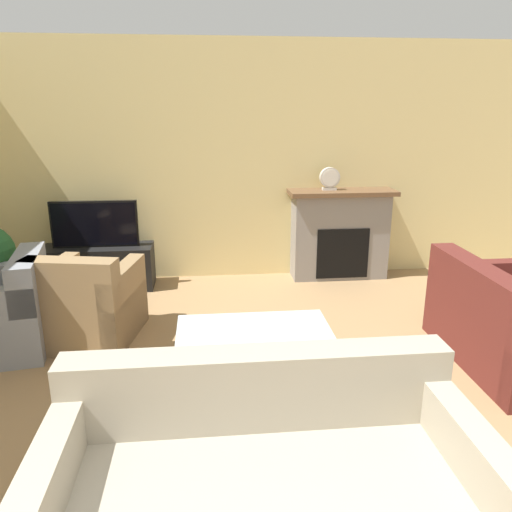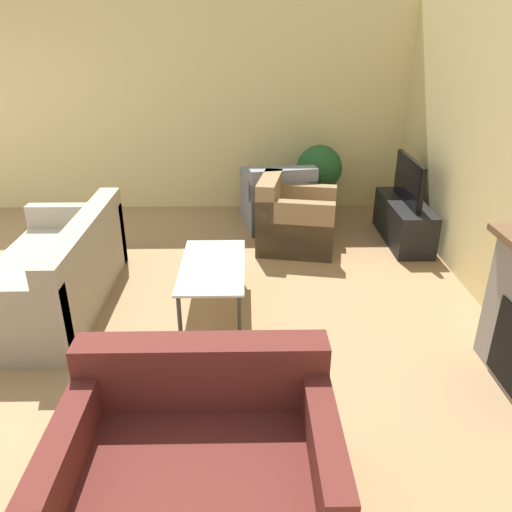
{
  "view_description": "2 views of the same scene",
  "coord_description": "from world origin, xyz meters",
  "px_view_note": "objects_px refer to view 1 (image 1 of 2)",
  "views": [
    {
      "loc": [
        -0.3,
        -0.6,
        1.98
      ],
      "look_at": [
        0.09,
        3.18,
        0.83
      ],
      "focal_mm": 35.0,
      "sensor_mm": 36.0,
      "label": 1
    },
    {
      "loc": [
        3.98,
        3.02,
        2.33
      ],
      "look_at": [
        0.39,
        3.09,
        0.68
      ],
      "focal_mm": 35.0,
      "sensor_mm": 36.0,
      "label": 2
    }
  ],
  "objects_px": {
    "armchair_accent": "(88,307)",
    "coffee_table": "(253,333)",
    "tv": "(95,224)",
    "mantel_clock": "(330,178)",
    "couch_sectional": "(264,490)"
  },
  "relations": [
    {
      "from": "tv",
      "to": "couch_sectional",
      "type": "distance_m",
      "value": 3.91
    },
    {
      "from": "couch_sectional",
      "to": "mantel_clock",
      "type": "xyz_separation_m",
      "value": [
        1.19,
        3.72,
        0.9
      ]
    },
    {
      "from": "couch_sectional",
      "to": "coffee_table",
      "type": "distance_m",
      "value": 1.45
    },
    {
      "from": "tv",
      "to": "coffee_table",
      "type": "height_order",
      "value": "tv"
    },
    {
      "from": "couch_sectional",
      "to": "tv",
      "type": "bearing_deg",
      "value": 111.91
    },
    {
      "from": "mantel_clock",
      "to": "tv",
      "type": "bearing_deg",
      "value": -177.46
    },
    {
      "from": "armchair_accent",
      "to": "mantel_clock",
      "type": "height_order",
      "value": "mantel_clock"
    },
    {
      "from": "armchair_accent",
      "to": "coffee_table",
      "type": "xyz_separation_m",
      "value": [
        1.37,
        -0.84,
        0.09
      ]
    },
    {
      "from": "tv",
      "to": "mantel_clock",
      "type": "xyz_separation_m",
      "value": [
        2.63,
        0.12,
        0.45
      ]
    },
    {
      "from": "couch_sectional",
      "to": "mantel_clock",
      "type": "height_order",
      "value": "mantel_clock"
    },
    {
      "from": "tv",
      "to": "mantel_clock",
      "type": "bearing_deg",
      "value": 2.54
    },
    {
      "from": "tv",
      "to": "mantel_clock",
      "type": "height_order",
      "value": "mantel_clock"
    },
    {
      "from": "tv",
      "to": "couch_sectional",
      "type": "relative_size",
      "value": 0.48
    },
    {
      "from": "couch_sectional",
      "to": "mantel_clock",
      "type": "relative_size",
      "value": 7.48
    },
    {
      "from": "armchair_accent",
      "to": "tv",
      "type": "bearing_deg",
      "value": -71.79
    }
  ]
}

